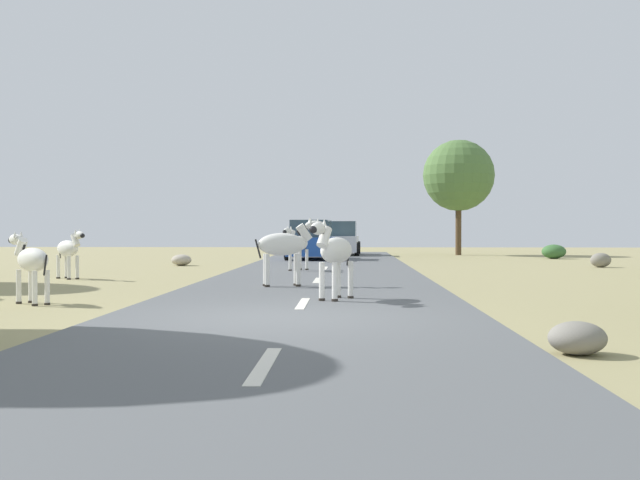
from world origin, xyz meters
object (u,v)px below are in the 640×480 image
at_px(car_1, 340,239).
at_px(bush_0, 554,252).
at_px(car_0, 312,241).
at_px(rock_1, 181,260).
at_px(zebra_2, 69,249).
at_px(zebra_1, 297,244).
at_px(rock_4, 601,260).
at_px(rock_2, 577,338).
at_px(zebra_4, 31,261).
at_px(zebra_0, 334,252).
at_px(zebra_3, 286,245).
at_px(tree_0, 459,176).

height_order(car_1, bush_0, car_1).
xyz_separation_m(car_0, rock_1, (-4.70, -5.03, -0.63)).
bearing_deg(zebra_2, rock_1, -148.20).
xyz_separation_m(zebra_1, rock_4, (10.81, 3.35, -0.65)).
distance_m(zebra_2, rock_2, 15.82).
bearing_deg(zebra_1, zebra_4, 93.11).
bearing_deg(zebra_4, zebra_0, -45.18).
height_order(zebra_1, rock_1, zebra_1).
bearing_deg(rock_2, zebra_1, 105.17).
height_order(zebra_1, zebra_3, zebra_3).
relative_size(zebra_1, zebra_4, 1.07).
xyz_separation_m(zebra_0, rock_1, (-6.10, 13.83, -0.75)).
xyz_separation_m(zebra_0, bush_0, (9.85, 20.94, -0.63)).
bearing_deg(zebra_2, car_1, -159.63).
bearing_deg(zebra_3, tree_0, 147.45).
bearing_deg(rock_2, bush_0, 75.19).
relative_size(zebra_0, zebra_1, 1.06).
relative_size(bush_0, rock_2, 1.74).
bearing_deg(rock_4, zebra_2, -157.78).
height_order(zebra_3, rock_2, zebra_3).
distance_m(zebra_3, rock_4, 14.51).
height_order(zebra_2, zebra_4, zebra_2).
relative_size(zebra_2, zebra_4, 1.03).
bearing_deg(rock_2, rock_4, 70.74).
distance_m(zebra_0, zebra_3, 3.52).
relative_size(zebra_1, zebra_3, 0.86).
bearing_deg(rock_1, zebra_3, -65.08).
xyz_separation_m(zebra_0, car_0, (-1.39, 18.86, -0.12)).
distance_m(tree_0, bush_0, 7.23).
xyz_separation_m(tree_0, rock_1, (-12.22, -11.90, -4.03)).
relative_size(bush_0, rock_4, 1.51).
relative_size(zebra_1, tree_0, 0.23).
height_order(rock_1, rock_4, rock_4).
bearing_deg(zebra_1, tree_0, -89.91).
relative_size(zebra_4, car_0, 0.31).
bearing_deg(zebra_4, zebra_3, -9.55).
height_order(zebra_4, car_1, car_1).
xyz_separation_m(zebra_1, car_1, (1.21, 14.54, -0.06)).
distance_m(car_0, rock_2, 24.93).
bearing_deg(rock_4, rock_1, 177.57).
xyz_separation_m(zebra_0, zebra_4, (-5.63, -0.51, -0.16)).
xyz_separation_m(rock_1, rock_4, (15.51, -0.66, 0.05)).
distance_m(zebra_2, rock_1, 7.73).
xyz_separation_m(car_1, rock_1, (-5.91, -10.53, -0.63)).
xyz_separation_m(car_0, car_1, (1.21, 5.51, 0.00)).
xyz_separation_m(zebra_1, rock_2, (4.21, -15.52, -0.73)).
bearing_deg(bush_0, rock_4, -93.29).
bearing_deg(rock_4, car_1, 130.61).
bearing_deg(car_0, zebra_1, -86.62).
height_order(zebra_3, car_0, car_0).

